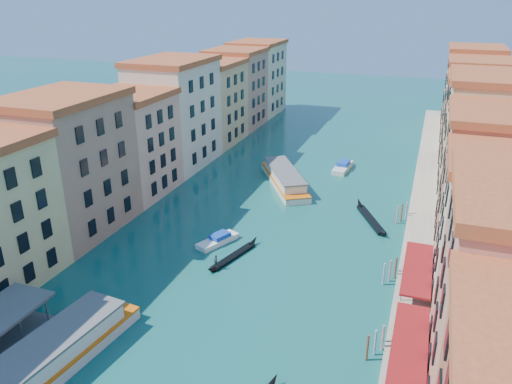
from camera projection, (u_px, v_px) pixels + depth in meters
left_bank_palazzos at (159, 125)px, 92.59m from camera, size 12.80×128.40×21.00m
right_bank_palazzos at (486, 155)px, 75.45m from camera, size 12.80×128.40×21.00m
quay at (423, 204)px, 81.42m from camera, size 4.00×140.00×1.00m
restaurant_awnings at (408, 357)px, 43.76m from camera, size 3.20×44.55×3.12m
mooring_poles_right at (379, 327)px, 50.42m from camera, size 1.44×54.24×3.20m
vaporetto_near at (44, 362)px, 45.49m from camera, size 7.26×21.90×3.20m
vaporetto_far at (284, 178)px, 90.38m from camera, size 13.73×18.95×2.89m
gondola_fore at (233, 255)px, 65.87m from camera, size 3.86×10.78×2.19m
gondola_far at (370, 218)px, 76.62m from camera, size 6.78×12.03×1.84m
motorboat_mid at (218, 240)px, 69.66m from camera, size 4.47×6.73×1.34m
motorboat_far at (343, 167)px, 98.23m from camera, size 3.02×7.92×1.61m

